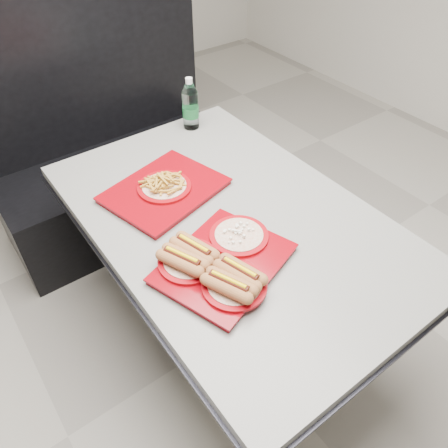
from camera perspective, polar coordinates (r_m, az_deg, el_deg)
ground at (r=2.14m, az=0.67°, el=-14.09°), size 6.00×6.00×0.00m
diner_table at (r=1.69m, az=0.83°, el=-3.08°), size 0.92×1.42×0.75m
booth_bench at (r=2.56m, az=-14.31°, el=8.29°), size 1.30×0.57×1.35m
tray_near at (r=1.37m, az=-0.53°, el=-4.97°), size 0.49×0.43×0.09m
tray_far at (r=1.67m, az=-7.77°, el=4.68°), size 0.49×0.42×0.08m
water_bottle at (r=2.04m, az=-4.41°, el=15.04°), size 0.07×0.07×0.24m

